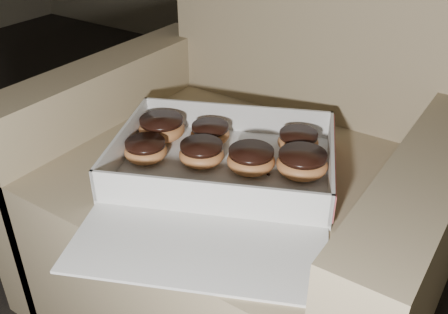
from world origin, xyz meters
The scene contains 14 objects.
armchair centered at (0.39, 0.86, 0.27)m, with size 0.83×0.70×0.86m.
bakery_box centered at (0.41, 0.73, 0.40)m, with size 0.56×0.60×0.07m.
donut_a centered at (0.35, 0.75, 0.42)m, with size 0.09×0.09×0.04m.
donut_b centered at (0.25, 0.70, 0.42)m, with size 0.08×0.08×0.04m.
donut_c centered at (0.44, 0.78, 0.42)m, with size 0.09×0.09×0.05m.
donut_d centered at (0.22, 0.78, 0.42)m, with size 0.10×0.10×0.05m.
donut_e centered at (0.48, 0.89, 0.42)m, with size 0.08×0.08×0.04m.
donut_f centered at (0.53, 0.82, 0.42)m, with size 0.10×0.10×0.05m.
donut_g centered at (0.32, 0.82, 0.42)m, with size 0.08×0.08×0.04m.
crumb_a centered at (0.48, 0.78, 0.40)m, with size 0.01×0.01×0.00m, color black.
crumb_b centered at (0.38, 0.65, 0.40)m, with size 0.01×0.01×0.00m, color black.
crumb_c centered at (0.44, 0.64, 0.40)m, with size 0.01×0.01×0.00m, color black.
crumb_d centered at (0.29, 0.64, 0.40)m, with size 0.01×0.01×0.00m, color black.
crumb_e centered at (0.36, 0.61, 0.40)m, with size 0.01×0.01×0.00m, color black.
Camera 1 is at (0.84, 0.09, 0.91)m, focal length 40.00 mm.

